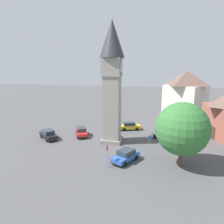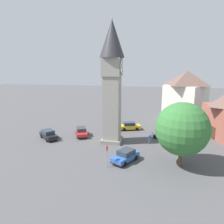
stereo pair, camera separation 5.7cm
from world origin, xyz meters
name	(u,v)px [view 1 (the left image)]	position (x,y,z in m)	size (l,w,h in m)	color
ground_plane	(112,142)	(0.00, 0.00, 0.00)	(200.00, 200.00, 0.00)	#4C4C4F
clock_tower	(112,73)	(0.00, 0.00, 11.07)	(3.78, 3.78, 18.98)	gray
car_blue_kerb	(48,135)	(0.86, -10.81, 0.76)	(3.94, 4.25, 1.53)	black
car_silver_kerb	(163,135)	(-2.85, 8.18, 0.76)	(4.18, 4.03, 1.53)	white
car_red_corner	(81,132)	(-1.77, -5.90, 0.76)	(4.45, 3.31, 1.53)	red
car_white_side	(129,126)	(-7.28, 1.87, 0.76)	(3.00, 4.46, 1.53)	gold
car_black_far	(126,156)	(6.69, 3.25, 0.76)	(4.44, 3.41, 1.53)	#2D5BB7
pedestrian	(150,138)	(-0.29, 5.98, 1.01)	(0.33, 0.53, 1.69)	#706656
tree	(182,129)	(6.53, 9.97, 4.73)	(6.40, 6.40, 7.93)	brown
building_shop_left	(185,95)	(-18.90, 13.17, 5.67)	(10.92, 11.08, 11.12)	silver
road_sign	(107,153)	(8.85, 1.34, 1.90)	(0.60, 0.07, 2.80)	gray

